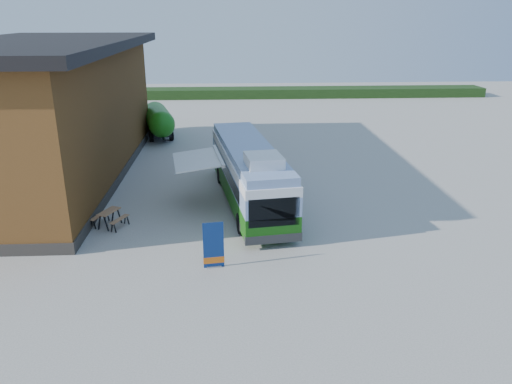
{
  "coord_description": "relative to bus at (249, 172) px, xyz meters",
  "views": [
    {
      "loc": [
        -0.39,
        -17.69,
        8.8
      ],
      "look_at": [
        0.71,
        2.89,
        1.4
      ],
      "focal_mm": 35.0,
      "sensor_mm": 36.0,
      "label": 1
    }
  ],
  "objects": [
    {
      "name": "awning",
      "position": [
        -2.31,
        -0.13,
        0.85
      ],
      "size": [
        2.67,
        3.81,
        0.48
      ],
      "rotation": [
        0.0,
        0.0,
        0.14
      ],
      "color": "white",
      "rests_on": "ground"
    },
    {
      "name": "barn",
      "position": [
        -11.0,
        4.7,
        2.0
      ],
      "size": [
        9.6,
        21.2,
        7.5
      ],
      "color": "brown",
      "rests_on": "ground"
    },
    {
      "name": "ground",
      "position": [
        -0.5,
        -5.3,
        -1.59
      ],
      "size": [
        100.0,
        100.0,
        0.0
      ],
      "primitive_type": "plane",
      "color": "#BCB7AD",
      "rests_on": "ground"
    },
    {
      "name": "banner",
      "position": [
        -1.56,
        -6.6,
        -0.86
      ],
      "size": [
        0.77,
        0.25,
        1.78
      ],
      "rotation": [
        0.0,
        0.0,
        0.14
      ],
      "color": "navy",
      "rests_on": "ground"
    },
    {
      "name": "person_a",
      "position": [
        0.59,
        -3.96,
        -0.71
      ],
      "size": [
        0.76,
        0.73,
        1.75
      ],
      "primitive_type": "imported",
      "rotation": [
        0.0,
        0.0,
        0.7
      ],
      "color": "#999999",
      "rests_on": "ground"
    },
    {
      "name": "slurry_tanker",
      "position": [
        -6.2,
        14.1,
        -0.24
      ],
      "size": [
        2.89,
        6.2,
        2.34
      ],
      "rotation": [
        0.0,
        0.0,
        0.25
      ],
      "color": "#1D7A16",
      "rests_on": "ground"
    },
    {
      "name": "person_b",
      "position": [
        1.32,
        -0.3,
        -0.81
      ],
      "size": [
        0.66,
        0.81,
        1.56
      ],
      "primitive_type": "imported",
      "rotation": [
        0.0,
        0.0,
        -1.66
      ],
      "color": "#999999",
      "rests_on": "ground"
    },
    {
      "name": "hedge",
      "position": [
        7.5,
        32.7,
        -1.09
      ],
      "size": [
        40.0,
        3.0,
        1.0
      ],
      "primitive_type": "cube",
      "color": "#264419",
      "rests_on": "ground"
    },
    {
      "name": "picnic_table",
      "position": [
        -6.2,
        -2.64,
        -1.04
      ],
      "size": [
        1.64,
        1.56,
        0.73
      ],
      "rotation": [
        0.0,
        0.0,
        -0.42
      ],
      "color": "#AA7850",
      "rests_on": "ground"
    },
    {
      "name": "bus",
      "position": [
        0.0,
        0.0,
        0.0
      ],
      "size": [
        3.82,
        11.07,
        3.33
      ],
      "rotation": [
        0.0,
        0.0,
        0.14
      ],
      "color": "#206611",
      "rests_on": "ground"
    }
  ]
}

